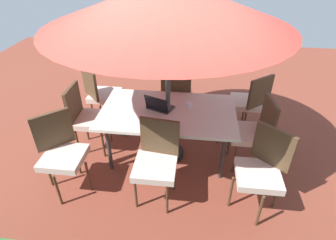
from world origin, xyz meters
TOP-DOWN VIEW (x-y plane):
  - ground_plane at (0.00, 0.00)m, footprint 10.00×10.00m
  - dining_table at (0.00, 0.00)m, footprint 1.73×1.04m
  - patio_umbrella at (0.00, 0.00)m, footprint 2.68×2.68m
  - chair_west at (-1.11, 0.04)m, footprint 0.48×0.47m
  - chair_east at (1.13, -0.03)m, footprint 0.47×0.46m
  - chair_southeast at (1.15, -0.70)m, footprint 0.59×0.59m
  - chair_south at (-0.05, -0.74)m, footprint 0.46×0.46m
  - chair_northeast at (1.15, 0.72)m, footprint 0.59×0.59m
  - chair_southwest at (-1.16, -0.73)m, footprint 0.58×0.58m
  - chair_northwest at (-1.09, 0.75)m, footprint 0.58×0.58m
  - chair_north at (0.04, 0.74)m, footprint 0.48×0.49m
  - laptop at (0.12, -0.02)m, footprint 0.39×0.35m
  - cup at (-0.26, -0.11)m, footprint 0.08×0.08m

SIDE VIEW (x-z plane):
  - ground_plane at x=0.00m, z-range -0.02..0.00m
  - chair_west at x=-1.11m, z-range 0.06..1.04m
  - chair_east at x=1.13m, z-range 0.06..1.04m
  - chair_southeast at x=1.15m, z-range 0.06..1.04m
  - chair_south at x=-0.05m, z-range 0.06..1.04m
  - chair_northeast at x=1.15m, z-range 0.06..1.04m
  - chair_southwest at x=-1.16m, z-range 0.06..1.04m
  - chair_northwest at x=-1.09m, z-range 0.06..1.04m
  - chair_north at x=0.04m, z-range 0.06..1.04m
  - dining_table at x=0.00m, z-range 0.31..1.05m
  - cup at x=-0.26m, z-range 0.73..0.81m
  - laptop at x=0.12m, z-range 0.67..0.89m
  - patio_umbrella at x=0.00m, z-range 0.89..3.15m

